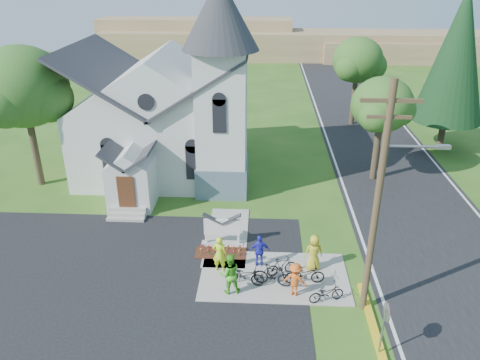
# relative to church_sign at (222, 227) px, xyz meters

# --- Properties ---
(ground) EXTENTS (120.00, 120.00, 0.00)m
(ground) POSITION_rel_church_sign_xyz_m (1.20, -3.20, -1.03)
(ground) COLOR #2B5919
(ground) RESTS_ON ground
(parking_lot) EXTENTS (20.00, 16.00, 0.02)m
(parking_lot) POSITION_rel_church_sign_xyz_m (-5.80, -5.20, -1.02)
(parking_lot) COLOR black
(parking_lot) RESTS_ON ground
(road) EXTENTS (8.00, 90.00, 0.02)m
(road) POSITION_rel_church_sign_xyz_m (11.20, 11.80, -1.02)
(road) COLOR black
(road) RESTS_ON ground
(sidewalk) EXTENTS (7.00, 4.00, 0.05)m
(sidewalk) POSITION_rel_church_sign_xyz_m (2.70, -2.70, -1.00)
(sidewalk) COLOR #9B948C
(sidewalk) RESTS_ON ground
(church) EXTENTS (12.35, 12.00, 13.00)m
(church) POSITION_rel_church_sign_xyz_m (-4.28, 9.28, 4.22)
(church) COLOR silver
(church) RESTS_ON ground
(church_sign) EXTENTS (2.20, 0.40, 1.70)m
(church_sign) POSITION_rel_church_sign_xyz_m (0.00, 0.00, 0.00)
(church_sign) COLOR #9B948C
(church_sign) RESTS_ON ground
(flower_bed) EXTENTS (2.60, 1.10, 0.07)m
(flower_bed) POSITION_rel_church_sign_xyz_m (0.00, -0.90, -0.99)
(flower_bed) COLOR #3B1B10
(flower_bed) RESTS_ON ground
(utility_pole) EXTENTS (3.45, 0.28, 10.00)m
(utility_pole) POSITION_rel_church_sign_xyz_m (6.56, -4.70, 4.38)
(utility_pole) COLOR #473323
(utility_pole) RESTS_ON ground
(stop_sign) EXTENTS (0.11, 0.76, 2.48)m
(stop_sign) POSITION_rel_church_sign_xyz_m (6.63, -7.40, 0.75)
(stop_sign) COLOR gray
(stop_sign) RESTS_ON ground
(tree_lot_corner) EXTENTS (5.60, 5.60, 9.15)m
(tree_lot_corner) POSITION_rel_church_sign_xyz_m (-12.80, 6.80, 5.58)
(tree_lot_corner) COLOR #3C2C21
(tree_lot_corner) RESTS_ON ground
(tree_road_near) EXTENTS (4.00, 4.00, 7.05)m
(tree_road_near) POSITION_rel_church_sign_xyz_m (9.70, 8.80, 4.18)
(tree_road_near) COLOR #3C2C21
(tree_road_near) RESTS_ON ground
(tree_road_mid) EXTENTS (4.40, 4.40, 7.80)m
(tree_road_mid) POSITION_rel_church_sign_xyz_m (10.20, 20.80, 4.75)
(tree_road_mid) COLOR #3C2C21
(tree_road_mid) RESTS_ON ground
(conifer) EXTENTS (5.20, 5.20, 12.40)m
(conifer) POSITION_rel_church_sign_xyz_m (16.20, 14.80, 6.36)
(conifer) COLOR #3C2C21
(conifer) RESTS_ON ground
(distant_hills) EXTENTS (61.00, 10.00, 5.60)m
(distant_hills) POSITION_rel_church_sign_xyz_m (4.56, 53.13, 1.15)
(distant_hills) COLOR olive
(distant_hills) RESTS_ON ground
(cyclist_0) EXTENTS (0.73, 0.53, 1.87)m
(cyclist_0) POSITION_rel_church_sign_xyz_m (0.08, -2.38, -0.04)
(cyclist_0) COLOR #C9F21C
(cyclist_0) RESTS_ON sidewalk
(bike_0) EXTENTS (1.96, 0.97, 0.98)m
(bike_0) POSITION_rel_church_sign_xyz_m (1.31, -3.36, -0.49)
(bike_0) COLOR black
(bike_0) RESTS_ON sidewalk
(cyclist_1) EXTENTS (1.09, 0.93, 1.96)m
(cyclist_1) POSITION_rel_church_sign_xyz_m (0.67, -3.96, 0.00)
(cyclist_1) COLOR green
(cyclist_1) RESTS_ON sidewalk
(bike_1) EXTENTS (1.90, 0.86, 1.10)m
(bike_1) POSITION_rel_church_sign_xyz_m (2.62, -3.38, -0.43)
(bike_1) COLOR black
(bike_1) RESTS_ON sidewalk
(cyclist_2) EXTENTS (1.00, 0.47, 1.67)m
(cyclist_2) POSITION_rel_church_sign_xyz_m (1.99, -1.86, -0.14)
(cyclist_2) COLOR #2928CC
(cyclist_2) RESTS_ON sidewalk
(bike_2) EXTENTS (1.91, 0.82, 0.98)m
(bike_2) POSITION_rel_church_sign_xyz_m (4.08, -3.17, -0.49)
(bike_2) COLOR black
(bike_2) RESTS_ON sidewalk
(cyclist_3) EXTENTS (1.18, 0.91, 1.62)m
(cyclist_3) POSITION_rel_church_sign_xyz_m (3.59, -4.00, -0.17)
(cyclist_3) COLOR #E25A19
(cyclist_3) RESTS_ON sidewalk
(bike_3) EXTENTS (1.56, 0.95, 0.91)m
(bike_3) POSITION_rel_church_sign_xyz_m (3.04, -2.52, -0.52)
(bike_3) COLOR black
(bike_3) RESTS_ON sidewalk
(cyclist_4) EXTENTS (0.99, 0.74, 1.86)m
(cyclist_4) POSITION_rel_church_sign_xyz_m (4.59, -2.02, -0.05)
(cyclist_4) COLOR gold
(cyclist_4) RESTS_ON sidewalk
(bike_4) EXTENTS (1.71, 1.03, 0.85)m
(bike_4) POSITION_rel_church_sign_xyz_m (4.95, -4.40, -0.55)
(bike_4) COLOR black
(bike_4) RESTS_ON sidewalk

